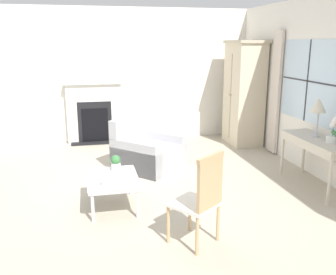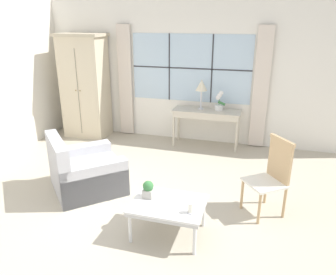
% 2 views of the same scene
% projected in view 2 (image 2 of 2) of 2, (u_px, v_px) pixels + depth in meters
% --- Properties ---
extents(ground_plane, '(14.00, 14.00, 0.00)m').
position_uv_depth(ground_plane, '(137.00, 215.00, 4.26)').
color(ground_plane, '#B2A893').
extents(wall_back_windowed, '(7.20, 0.14, 2.80)m').
position_uv_depth(wall_back_windowed, '(191.00, 73.00, 6.51)').
color(wall_back_windowed, white).
rests_on(wall_back_windowed, ground_plane).
extents(armoire, '(0.97, 0.63, 2.13)m').
position_uv_depth(armoire, '(85.00, 86.00, 6.86)').
color(armoire, beige).
rests_on(armoire, ground_plane).
extents(console_table, '(1.31, 0.46, 0.74)m').
position_uv_depth(console_table, '(207.00, 114.00, 6.37)').
color(console_table, beige).
rests_on(console_table, ground_plane).
extents(table_lamp, '(0.23, 0.23, 0.58)m').
position_uv_depth(table_lamp, '(202.00, 86.00, 6.25)').
color(table_lamp, silver).
rests_on(table_lamp, console_table).
extents(potted_orchid, '(0.20, 0.16, 0.38)m').
position_uv_depth(potted_orchid, '(219.00, 102.00, 6.29)').
color(potted_orchid, white).
rests_on(potted_orchid, console_table).
extents(armchair_upholstered, '(1.35, 1.35, 0.85)m').
position_uv_depth(armchair_upholstered, '(85.00, 172.00, 4.82)').
color(armchair_upholstered, '#B2B2B7').
rests_on(armchair_upholstered, ground_plane).
extents(side_chair_wooden, '(0.62, 0.62, 1.02)m').
position_uv_depth(side_chair_wooden, '(272.00, 173.00, 4.16)').
color(side_chair_wooden, white).
rests_on(side_chair_wooden, ground_plane).
extents(coffee_table, '(0.84, 0.64, 0.42)m').
position_uv_depth(coffee_table, '(168.00, 206.00, 3.77)').
color(coffee_table, silver).
rests_on(coffee_table, ground_plane).
extents(potted_plant_small, '(0.13, 0.13, 0.21)m').
position_uv_depth(potted_plant_small, '(148.00, 189.00, 3.85)').
color(potted_plant_small, '#BCB7AD').
rests_on(potted_plant_small, coffee_table).
extents(pillar_candle, '(0.09, 0.09, 0.13)m').
position_uv_depth(pillar_candle, '(191.00, 208.00, 3.55)').
color(pillar_candle, silver).
rests_on(pillar_candle, coffee_table).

